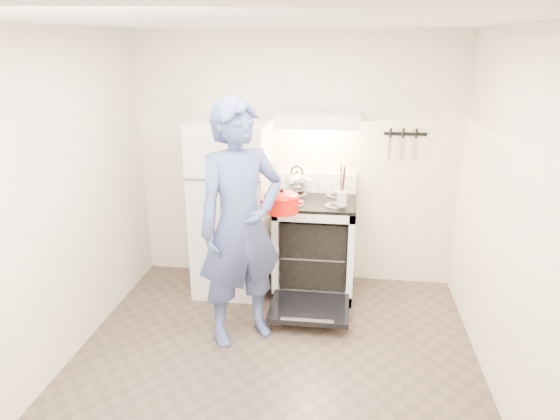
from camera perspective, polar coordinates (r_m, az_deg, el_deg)
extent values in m
plane|color=#4E3E34|center=(3.91, -1.27, -18.94)|extent=(3.60, 3.60, 0.00)
cube|color=beige|center=(5.01, 1.78, 5.62)|extent=(3.20, 0.02, 2.50)
cube|color=silver|center=(4.88, -5.49, 0.29)|extent=(0.70, 0.70, 1.70)
cube|color=silver|center=(4.93, 3.97, -4.32)|extent=(0.76, 0.65, 0.92)
cube|color=black|center=(4.76, 4.09, 0.95)|extent=(0.76, 0.65, 0.03)
cube|color=silver|center=(5.00, 4.33, 3.19)|extent=(0.76, 0.07, 0.20)
cube|color=black|center=(4.55, 3.36, -11.14)|extent=(0.70, 0.54, 0.04)
cube|color=slate|center=(4.94, 3.96, -4.53)|extent=(0.60, 0.52, 0.01)
cube|color=silver|center=(4.66, 4.38, 10.34)|extent=(0.76, 0.50, 0.12)
cube|color=black|center=(4.94, 14.13, 8.44)|extent=(0.40, 0.02, 0.03)
cylinder|color=#987353|center=(4.97, 4.17, -4.21)|extent=(0.30, 0.30, 0.02)
cylinder|color=silver|center=(4.52, 7.09, 1.34)|extent=(0.11, 0.11, 0.13)
imported|color=navy|center=(3.97, -4.52, -1.78)|extent=(0.87, 0.82, 2.00)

